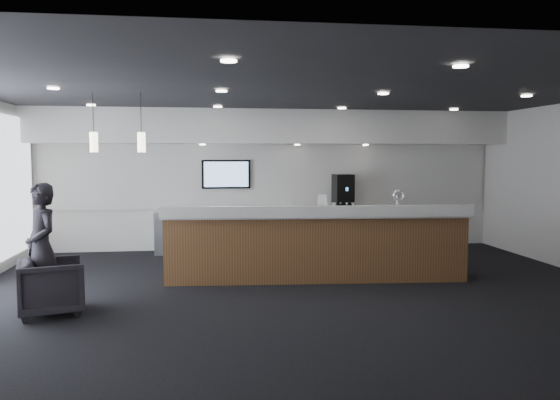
{
  "coord_description": "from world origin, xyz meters",
  "views": [
    {
      "loc": [
        -1.43,
        -7.94,
        2.04
      ],
      "look_at": [
        -0.18,
        1.3,
        1.29
      ],
      "focal_mm": 35.0,
      "sensor_mm": 36.0,
      "label": 1
    }
  ],
  "objects": [
    {
      "name": "ground",
      "position": [
        0.0,
        0.0,
        0.0
      ],
      "size": [
        10.0,
        10.0,
        0.0
      ],
      "primitive_type": "plane",
      "color": "black",
      "rests_on": "ground"
    },
    {
      "name": "ceiling",
      "position": [
        0.0,
        0.0,
        3.0
      ],
      "size": [
        10.0,
        8.0,
        0.02
      ],
      "primitive_type": "cube",
      "color": "black",
      "rests_on": "back_wall"
    },
    {
      "name": "back_wall",
      "position": [
        0.0,
        4.0,
        1.5
      ],
      "size": [
        10.0,
        0.02,
        3.0
      ],
      "primitive_type": "cube",
      "color": "silver",
      "rests_on": "ground"
    },
    {
      "name": "soffit_bulkhead",
      "position": [
        0.0,
        3.55,
        2.65
      ],
      "size": [
        10.0,
        0.9,
        0.7
      ],
      "primitive_type": "cube",
      "color": "silver",
      "rests_on": "back_wall"
    },
    {
      "name": "alcove_panel",
      "position": [
        0.0,
        3.97,
        1.6
      ],
      "size": [
        9.8,
        0.06,
        1.4
      ],
      "primitive_type": "cube",
      "color": "silver",
      "rests_on": "back_wall"
    },
    {
      "name": "back_credenza",
      "position": [
        -0.0,
        3.64,
        0.48
      ],
      "size": [
        5.06,
        0.66,
        0.95
      ],
      "color": "#9A9DA2",
      "rests_on": "ground"
    },
    {
      "name": "wall_tv",
      "position": [
        -1.0,
        3.91,
        1.65
      ],
      "size": [
        1.05,
        0.08,
        0.62
      ],
      "color": "black",
      "rests_on": "back_wall"
    },
    {
      "name": "pendant_left",
      "position": [
        -2.4,
        0.8,
        2.25
      ],
      "size": [
        0.12,
        0.12,
        0.3
      ],
      "primitive_type": "cylinder",
      "color": "#FEF3C6",
      "rests_on": "ceiling"
    },
    {
      "name": "pendant_right",
      "position": [
        -3.1,
        0.8,
        2.25
      ],
      "size": [
        0.12,
        0.12,
        0.3
      ],
      "primitive_type": "cylinder",
      "color": "#FEF3C6",
      "rests_on": "ceiling"
    },
    {
      "name": "ceiling_can_lights",
      "position": [
        0.0,
        0.0,
        2.97
      ],
      "size": [
        7.0,
        5.0,
        0.02
      ],
      "primitive_type": null,
      "color": "white",
      "rests_on": "ceiling"
    },
    {
      "name": "service_counter",
      "position": [
        0.35,
        0.79,
        0.58
      ],
      "size": [
        5.01,
        1.19,
        1.49
      ],
      "rotation": [
        0.0,
        0.0,
        -0.07
      ],
      "color": "brown",
      "rests_on": "ground"
    },
    {
      "name": "coffee_machine",
      "position": [
        1.55,
        3.71,
        1.3
      ],
      "size": [
        0.42,
        0.54,
        0.69
      ],
      "rotation": [
        0.0,
        0.0,
        0.05
      ],
      "color": "black",
      "rests_on": "back_credenza"
    },
    {
      "name": "info_sign_left",
      "position": [
        0.29,
        3.54,
        1.06
      ],
      "size": [
        0.16,
        0.05,
        0.22
      ],
      "primitive_type": "cube",
      "rotation": [
        0.0,
        0.0,
        0.16
      ],
      "color": "white",
      "rests_on": "back_credenza"
    },
    {
      "name": "info_sign_right",
      "position": [
        1.04,
        3.52,
        1.08
      ],
      "size": [
        0.2,
        0.08,
        0.27
      ],
      "primitive_type": "cube",
      "rotation": [
        0.0,
        0.0,
        -0.34
      ],
      "color": "white",
      "rests_on": "back_credenza"
    },
    {
      "name": "armchair",
      "position": [
        -3.42,
        -0.68,
        0.36
      ],
      "size": [
        0.97,
        0.96,
        0.72
      ],
      "primitive_type": "imported",
      "rotation": [
        0.0,
        0.0,
        1.85
      ],
      "color": "black",
      "rests_on": "ground"
    },
    {
      "name": "lounge_guest",
      "position": [
        -3.58,
        -0.5,
        0.85
      ],
      "size": [
        0.69,
        0.74,
        1.69
      ],
      "primitive_type": "imported",
      "rotation": [
        0.0,
        0.0,
        -0.94
      ],
      "color": "black",
      "rests_on": "ground"
    },
    {
      "name": "cup_0",
      "position": [
        1.71,
        3.52,
        1.0
      ],
      "size": [
        0.1,
        0.1,
        0.09
      ],
      "primitive_type": "imported",
      "color": "white",
      "rests_on": "back_credenza"
    },
    {
      "name": "cup_1",
      "position": [
        1.57,
        3.52,
        1.0
      ],
      "size": [
        0.14,
        0.14,
        0.09
      ],
      "primitive_type": "imported",
      "rotation": [
        0.0,
        0.0,
        0.65
      ],
      "color": "white",
      "rests_on": "back_credenza"
    },
    {
      "name": "cup_2",
      "position": [
        1.43,
        3.52,
        1.0
      ],
      "size": [
        0.12,
        0.12,
        0.09
      ],
      "primitive_type": "imported",
      "rotation": [
        0.0,
        0.0,
        1.29
      ],
      "color": "white",
      "rests_on": "back_credenza"
    },
    {
      "name": "cup_3",
      "position": [
        1.29,
        3.52,
        1.0
      ],
      "size": [
        0.13,
        0.13,
        0.09
      ],
      "primitive_type": "imported",
      "rotation": [
        0.0,
        0.0,
        1.94
      ],
      "color": "white",
      "rests_on": "back_credenza"
    },
    {
      "name": "cup_4",
      "position": [
        1.15,
        3.52,
        1.0
      ],
      "size": [
        0.13,
        0.13,
        0.09
      ],
      "primitive_type": "imported",
      "rotation": [
        0.0,
        0.0,
        2.58
      ],
      "color": "white",
      "rests_on": "back_credenza"
    },
    {
      "name": "cup_5",
      "position": [
        1.01,
        3.52,
        1.0
      ],
      "size": [
        0.11,
        0.11,
        0.09
      ],
      "primitive_type": "imported",
      "rotation": [
        0.0,
        0.0,
        3.23
      ],
      "color": "white",
      "rests_on": "back_credenza"
    }
  ]
}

